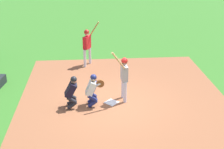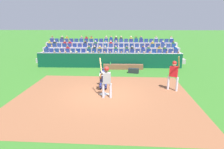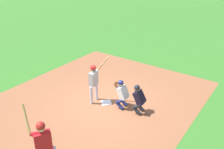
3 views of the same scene
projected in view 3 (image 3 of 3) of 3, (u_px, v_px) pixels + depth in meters
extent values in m
plane|color=#357426|center=(106.00, 103.00, 10.64)|extent=(160.00, 160.00, 0.00)
cube|color=#935838|center=(97.00, 99.00, 10.89)|extent=(10.05, 8.49, 0.01)
cube|color=white|center=(106.00, 103.00, 10.64)|extent=(0.62, 0.62, 0.02)
cylinder|color=silver|center=(91.00, 95.00, 10.41)|extent=(0.14, 0.14, 0.85)
cylinder|color=silver|center=(97.00, 91.00, 10.73)|extent=(0.14, 0.14, 0.85)
cube|color=#9F9DA1|center=(93.00, 79.00, 10.26)|extent=(0.44, 0.25, 0.60)
sphere|color=brown|center=(93.00, 69.00, 10.06)|extent=(0.22, 0.22, 0.22)
sphere|color=red|center=(93.00, 68.00, 10.04)|extent=(0.24, 0.24, 0.24)
cylinder|color=#9F9DA1|center=(94.00, 72.00, 10.16)|extent=(0.46, 0.11, 0.14)
cylinder|color=#9F9DA1|center=(97.00, 71.00, 10.29)|extent=(0.17, 0.14, 0.13)
cylinder|color=tan|center=(103.00, 63.00, 10.09)|extent=(0.20, 0.55, 0.72)
sphere|color=black|center=(98.00, 70.00, 10.31)|extent=(0.06, 0.06, 0.06)
cylinder|color=navy|center=(120.00, 106.00, 10.16)|extent=(0.14, 0.38, 0.34)
cylinder|color=navy|center=(120.00, 101.00, 10.06)|extent=(0.14, 0.38, 0.33)
cylinder|color=navy|center=(124.00, 102.00, 10.40)|extent=(0.14, 0.38, 0.34)
cylinder|color=navy|center=(124.00, 98.00, 10.30)|extent=(0.14, 0.38, 0.33)
cube|color=silver|center=(123.00, 92.00, 10.01)|extent=(0.42, 0.44, 0.60)
cube|color=navy|center=(120.00, 92.00, 10.06)|extent=(0.38, 0.23, 0.44)
sphere|color=tan|center=(121.00, 84.00, 9.90)|extent=(0.22, 0.22, 0.22)
cube|color=black|center=(121.00, 84.00, 9.90)|extent=(0.20, 0.12, 0.20)
sphere|color=navy|center=(121.00, 83.00, 9.88)|extent=(0.24, 0.24, 0.24)
cylinder|color=brown|center=(118.00, 85.00, 10.17)|extent=(0.07, 0.30, 0.30)
cylinder|color=silver|center=(121.00, 87.00, 10.14)|extent=(0.16, 0.40, 0.22)
cylinder|color=black|center=(137.00, 111.00, 9.80)|extent=(0.16, 0.39, 0.34)
cylinder|color=black|center=(137.00, 106.00, 9.71)|extent=(0.16, 0.39, 0.33)
cylinder|color=black|center=(140.00, 107.00, 10.05)|extent=(0.16, 0.39, 0.34)
cylinder|color=black|center=(140.00, 103.00, 9.96)|extent=(0.16, 0.39, 0.33)
cube|color=black|center=(140.00, 97.00, 9.67)|extent=(0.44, 0.49, 0.60)
cube|color=black|center=(137.00, 97.00, 9.73)|extent=(0.39, 0.28, 0.43)
sphere|color=#AA715A|center=(137.00, 89.00, 9.58)|extent=(0.22, 0.22, 0.22)
cube|color=black|center=(137.00, 89.00, 9.58)|extent=(0.20, 0.14, 0.19)
sphere|color=black|center=(137.00, 88.00, 9.56)|extent=(0.24, 0.24, 0.24)
cube|color=red|center=(43.00, 141.00, 6.65)|extent=(0.51, 0.43, 0.62)
sphere|color=beige|center=(41.00, 128.00, 6.44)|extent=(0.23, 0.23, 0.23)
sphere|color=red|center=(41.00, 126.00, 6.42)|extent=(0.25, 0.25, 0.25)
cylinder|color=red|center=(39.00, 133.00, 6.52)|extent=(0.44, 0.37, 0.14)
cylinder|color=red|center=(32.00, 135.00, 6.45)|extent=(0.16, 0.18, 0.13)
cylinder|color=tan|center=(26.00, 119.00, 6.46)|extent=(0.28, 0.48, 0.72)
sphere|color=black|center=(30.00, 134.00, 6.44)|extent=(0.06, 0.06, 0.06)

